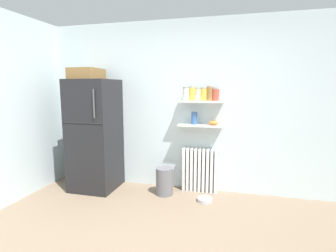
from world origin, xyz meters
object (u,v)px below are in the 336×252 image
at_px(storage_jar_3, 204,94).
at_px(refrigerator, 95,133).
at_px(pet_food_bowl, 205,200).
at_px(storage_jar_5, 216,95).
at_px(storage_jar_1, 192,94).
at_px(radiator, 200,170).
at_px(storage_jar_4, 210,93).
at_px(trash_bin, 164,181).
at_px(storage_jar_0, 186,94).
at_px(vase, 194,118).
at_px(shelf_bowl, 214,123).
at_px(storage_jar_2, 198,94).

bearing_deg(storage_jar_3, refrigerator, -172.14).
xyz_separation_m(refrigerator, pet_food_bowl, (1.75, -0.10, -0.87)).
bearing_deg(storage_jar_5, storage_jar_1, 180.00).
bearing_deg(storage_jar_3, storage_jar_5, 0.00).
distance_m(refrigerator, radiator, 1.74).
height_order(storage_jar_4, pet_food_bowl, storage_jar_4).
height_order(storage_jar_4, trash_bin, storage_jar_4).
distance_m(storage_jar_0, vase, 0.38).
bearing_deg(storage_jar_0, pet_food_bowl, -44.21).
xyz_separation_m(vase, trash_bin, (-0.40, -0.23, -0.93)).
height_order(refrigerator, vase, refrigerator).
bearing_deg(storage_jar_3, shelf_bowl, 0.00).
height_order(storage_jar_0, storage_jar_5, storage_jar_0).
xyz_separation_m(radiator, storage_jar_4, (0.13, -0.03, 1.17)).
relative_size(storage_jar_3, shelf_bowl, 1.31).
xyz_separation_m(refrigerator, storage_jar_5, (1.84, 0.23, 0.60)).
bearing_deg(vase, radiator, 18.20).
xyz_separation_m(radiator, storage_jar_2, (-0.04, -0.03, 1.16)).
relative_size(storage_jar_0, storage_jar_3, 1.03).
relative_size(storage_jar_2, storage_jar_4, 0.88).
distance_m(refrigerator, trash_bin, 1.32).
xyz_separation_m(refrigerator, storage_jar_0, (1.41, 0.23, 0.60)).
height_order(storage_jar_1, pet_food_bowl, storage_jar_1).
relative_size(radiator, pet_food_bowl, 3.25).
relative_size(storage_jar_3, storage_jar_5, 1.03).
relative_size(storage_jar_1, storage_jar_3, 1.08).
distance_m(refrigerator, storage_jar_0, 1.55).
relative_size(storage_jar_0, shelf_bowl, 1.35).
xyz_separation_m(storage_jar_1, storage_jar_4, (0.26, 0.00, 0.00)).
relative_size(refrigerator, storage_jar_3, 9.77).
xyz_separation_m(radiator, storage_jar_1, (-0.13, -0.03, 1.16)).
xyz_separation_m(refrigerator, shelf_bowl, (1.82, 0.23, 0.19)).
bearing_deg(radiator, storage_jar_1, -166.90).
distance_m(radiator, storage_jar_2, 1.16).
xyz_separation_m(storage_jar_4, shelf_bowl, (0.07, 0.00, -0.43)).
xyz_separation_m(storage_jar_1, storage_jar_2, (0.09, 0.00, -0.01)).
height_order(shelf_bowl, trash_bin, shelf_bowl).
distance_m(refrigerator, shelf_bowl, 1.84).
bearing_deg(storage_jar_0, storage_jar_5, -0.00).
bearing_deg(refrigerator, storage_jar_4, 7.48).
bearing_deg(refrigerator, trash_bin, -0.07).
relative_size(storage_jar_4, pet_food_bowl, 1.05).
bearing_deg(storage_jar_4, refrigerator, -172.52).
bearing_deg(refrigerator, radiator, 9.10).
bearing_deg(refrigerator, vase, 8.54).
bearing_deg(storage_jar_1, radiator, 13.10).
height_order(storage_jar_1, storage_jar_5, storage_jar_1).
distance_m(storage_jar_3, storage_jar_5, 0.17).
height_order(storage_jar_2, vase, storage_jar_2).
bearing_deg(pet_food_bowl, trash_bin, 170.94).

